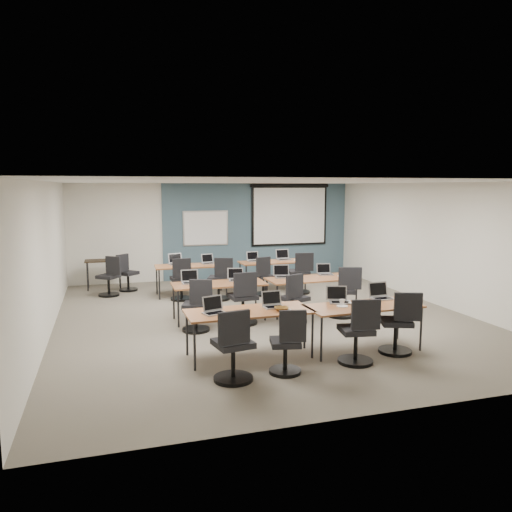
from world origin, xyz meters
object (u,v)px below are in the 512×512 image
object	(u,v)px
training_table_back_right	(273,263)
laptop_7	(325,272)
laptop_4	(190,280)
laptop_10	(253,259)
task_chair_0	(233,352)
task_chair_9	(220,282)
laptop_0	(214,309)
laptop_9	(208,261)
laptop_1	(273,303)
task_chair_6	(295,303)
laptop_11	(284,257)
task_chair_8	(181,283)
task_chair_1	(287,347)
whiteboard	(206,228)
laptop_2	(339,299)
utility_table	(103,264)
training_table_front_right	(363,308)
task_chair_2	(358,337)
laptop_6	(282,274)
laptop_3	(381,295)
laptop_5	(236,277)
projector_screen	(290,211)
task_chair_3	(399,328)
task_chair_10	(263,279)
task_chair_11	(300,276)
task_chair_5	(243,302)
laptop_8	(176,262)
training_table_mid_left	(219,285)
training_table_mid_right	(312,280)
spare_chair_a	(127,276)
spare_chair_b	(110,280)
task_chair_7	(343,296)
task_chair_4	(197,310)

from	to	relation	value
training_table_back_right	laptop_7	xyz separation A→B (m)	(0.46, -2.15, 0.11)
laptop_4	laptop_10	size ratio (longest dim) A/B	1.08
task_chair_0	task_chair_9	world-z (taller)	task_chair_0
laptop_0	laptop_9	world-z (taller)	laptop_0
laptop_1	task_chair_6	xyz separation A→B (m)	(0.94, 1.46, -0.39)
laptop_11	laptop_10	bearing A→B (deg)	179.04
task_chair_8	task_chair_1	bearing A→B (deg)	-85.18
whiteboard	laptop_2	size ratio (longest dim) A/B	3.74
task_chair_9	utility_table	xyz separation A→B (m)	(-2.57, 2.12, 0.24)
training_table_front_right	task_chair_9	world-z (taller)	task_chair_9
task_chair_2	laptop_6	xyz separation A→B (m)	(0.00, 3.29, 0.38)
task_chair_1	laptop_3	size ratio (longest dim) A/B	2.66
training_table_front_right	laptop_5	distance (m)	2.99
projector_screen	task_chair_0	size ratio (longest dim) A/B	2.36
laptop_1	task_chair_2	world-z (taller)	task_chair_2
task_chair_3	task_chair_9	bearing A→B (deg)	132.53
task_chair_10	laptop_4	bearing A→B (deg)	-156.38
task_chair_6	task_chair_11	size ratio (longest dim) A/B	0.95
task_chair_11	training_table_back_right	bearing A→B (deg)	140.71
utility_table	laptop_10	bearing A→B (deg)	-17.60
task_chair_5	task_chair_11	world-z (taller)	task_chair_5
whiteboard	laptop_9	xyz separation A→B (m)	(-0.31, -1.80, -0.66)
laptop_5	laptop_7	world-z (taller)	laptop_5
task_chair_1	task_chair_2	world-z (taller)	task_chair_2
task_chair_5	laptop_8	xyz separation A→B (m)	(-0.85, 3.15, 0.37)
whiteboard	task_chair_11	xyz separation A→B (m)	(1.84, -2.54, -1.02)
projector_screen	task_chair_5	bearing A→B (deg)	-119.74
whiteboard	task_chair_0	bearing A→B (deg)	-98.52
laptop_3	laptop_7	bearing A→B (deg)	85.16
training_table_mid_left	task_chair_11	world-z (taller)	task_chair_11
projector_screen	laptop_8	xyz separation A→B (m)	(-3.58, -1.65, -1.09)
training_table_mid_right	training_table_back_right	distance (m)	2.44
training_table_mid_right	laptop_9	bearing A→B (deg)	121.11
laptop_4	spare_chair_a	size ratio (longest dim) A/B	0.35
training_table_mid_left	spare_chair_b	world-z (taller)	spare_chair_b
laptop_4	task_chair_10	world-z (taller)	laptop_4
training_table_front_right	task_chair_11	distance (m)	4.32
task_chair_3	laptop_11	size ratio (longest dim) A/B	2.84
laptop_10	task_chair_10	bearing A→B (deg)	-93.80
laptop_11	task_chair_7	bearing A→B (deg)	-90.02
laptop_3	laptop_6	size ratio (longest dim) A/B	1.07
laptop_0	task_chair_10	world-z (taller)	laptop_0
training_table_back_right	task_chair_3	distance (m)	5.25
laptop_5	task_chair_6	distance (m)	1.33
task_chair_11	laptop_2	bearing A→B (deg)	-91.23
utility_table	spare_chair_a	xyz separation A→B (m)	(0.55, -0.47, -0.27)
laptop_6	task_chair_7	size ratio (longest dim) A/B	0.32
laptop_6	laptop_7	size ratio (longest dim) A/B	1.10
laptop_3	laptop_11	size ratio (longest dim) A/B	1.01
task_chair_4	spare_chair_a	size ratio (longest dim) A/B	1.03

